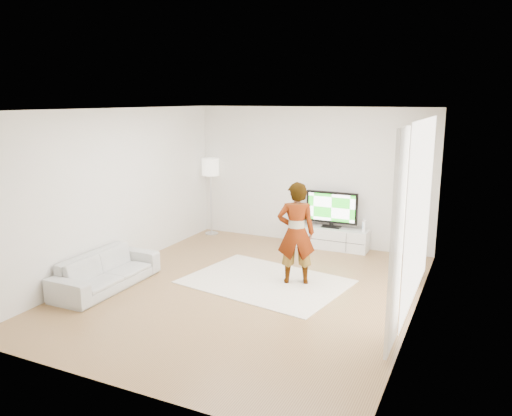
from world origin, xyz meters
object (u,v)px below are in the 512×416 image
at_px(floor_lamp, 210,170).
at_px(rug, 265,282).
at_px(television, 332,208).
at_px(player, 296,233).
at_px(media_console, 330,238).
at_px(sofa, 106,271).

bearing_deg(floor_lamp, rug, -44.08).
bearing_deg(television, player, -88.64).
bearing_deg(media_console, rug, -99.94).
xyz_separation_m(television, rug, (-0.40, -2.34, -0.81)).
relative_size(rug, sofa, 1.34).
bearing_deg(floor_lamp, media_console, 1.37).
xyz_separation_m(sofa, floor_lamp, (-0.11, 3.52, 1.15)).
bearing_deg(floor_lamp, television, 1.95).
bearing_deg(rug, television, 80.18).
height_order(television, floor_lamp, floor_lamp).
xyz_separation_m(television, player, (0.05, -2.16, 0.02)).
height_order(television, player, player).
bearing_deg(player, media_console, -111.42).
relative_size(sofa, floor_lamp, 1.11).
distance_m(player, sofa, 3.09).
relative_size(rug, floor_lamp, 1.49).
bearing_deg(media_console, sofa, -126.11).
relative_size(television, floor_lamp, 0.62).
height_order(television, rug, television).
relative_size(rug, player, 1.51).
distance_m(television, rug, 2.51).
bearing_deg(rug, media_console, 80.06).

